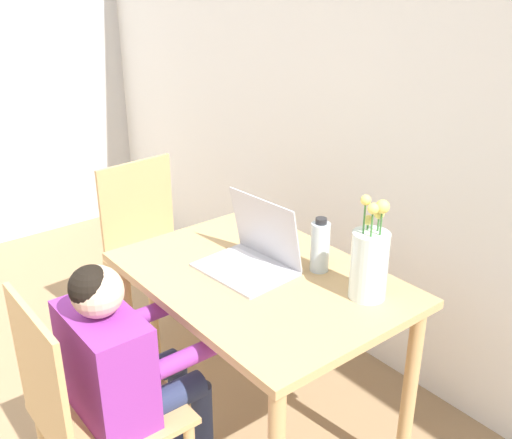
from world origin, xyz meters
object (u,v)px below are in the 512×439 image
(chair_occupied, at_px, (91,417))
(flower_vase, at_px, (369,262))
(laptop, at_px, (253,252))
(water_bottle, at_px, (320,246))
(chair_spare, at_px, (155,255))
(person_seated, at_px, (125,364))

(chair_occupied, height_order, flower_vase, flower_vase)
(laptop, relative_size, water_bottle, 1.70)
(chair_spare, relative_size, flower_vase, 2.54)
(person_seated, bearing_deg, flower_vase, -115.89)
(chair_occupied, relative_size, water_bottle, 4.52)
(chair_spare, bearing_deg, flower_vase, -87.17)
(water_bottle, bearing_deg, laptop, -134.18)
(chair_occupied, bearing_deg, water_bottle, -97.92)
(chair_occupied, relative_size, chair_spare, 1.00)
(water_bottle, bearing_deg, flower_vase, -1.15)
(laptop, xyz_separation_m, flower_vase, (0.38, 0.16, 0.07))
(chair_spare, distance_m, flower_vase, 1.24)
(chair_occupied, distance_m, laptop, 0.74)
(water_bottle, bearing_deg, chair_spare, -172.10)
(water_bottle, bearing_deg, chair_occupied, -98.21)
(chair_spare, xyz_separation_m, laptop, (0.79, -0.03, 0.33))
(chair_occupied, height_order, person_seated, person_seated)
(chair_occupied, relative_size, flower_vase, 2.54)
(person_seated, xyz_separation_m, flower_vase, (0.34, 0.69, 0.27))
(chair_spare, height_order, water_bottle, water_bottle)
(chair_occupied, height_order, chair_spare, same)
(laptop, bearing_deg, chair_occupied, -90.86)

